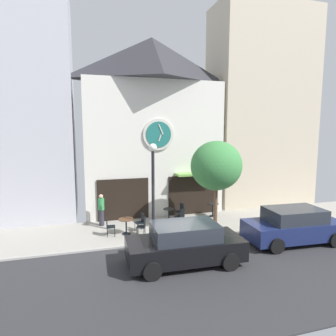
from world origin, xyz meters
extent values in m
cube|color=#9E998E|center=(0.00, 2.01, -0.03)|extent=(25.96, 4.01, 0.05)
cube|color=#2D2D30|center=(0.00, -3.24, -0.03)|extent=(25.96, 6.49, 0.05)
cube|color=#A8A5A0|center=(0.00, 0.02, 0.04)|extent=(25.96, 0.12, 0.08)
cube|color=silver|center=(0.04, 5.40, 3.90)|extent=(8.10, 2.77, 7.79)
pyramid|color=#2D2D33|center=(0.04, 5.40, 9.06)|extent=(7.29, 3.88, 2.53)
cylinder|color=beige|center=(0.04, 3.95, 4.73)|extent=(1.75, 0.10, 1.75)
cylinder|color=#1E6660|center=(0.04, 3.89, 4.73)|extent=(1.44, 0.04, 1.44)
cube|color=beige|center=(0.10, 3.85, 4.54)|extent=(0.19, 0.03, 0.39)
cube|color=beige|center=(0.16, 3.85, 5.01)|extent=(0.30, 0.03, 0.59)
cube|color=black|center=(-1.99, 3.97, 1.15)|extent=(2.83, 0.10, 2.30)
cube|color=black|center=(2.06, 3.97, 1.15)|extent=(2.83, 0.10, 2.30)
cube|color=#72A84C|center=(2.30, 3.66, 2.45)|extent=(2.59, 0.90, 0.12)
cube|color=#B2B2BC|center=(-7.60, 6.48, 6.38)|extent=(6.15, 4.93, 12.76)
cube|color=beige|center=(7.69, 5.72, 6.46)|extent=(6.78, 3.40, 12.91)
cylinder|color=black|center=(-1.04, 0.71, 0.18)|extent=(0.32, 0.32, 0.36)
cylinder|color=black|center=(-1.04, 0.71, 2.01)|extent=(0.14, 0.14, 4.03)
sphere|color=white|center=(-1.04, 0.71, 4.21)|extent=(0.36, 0.36, 0.36)
cylinder|color=brown|center=(2.24, 1.05, 1.17)|extent=(0.20, 0.20, 2.34)
ellipsoid|color=#3D8442|center=(2.24, 1.05, 3.24)|extent=(2.56, 2.31, 2.44)
cylinder|color=black|center=(-2.17, 1.60, 0.37)|extent=(0.07, 0.07, 0.74)
cylinder|color=black|center=(-2.17, 1.60, 0.01)|extent=(0.40, 0.40, 0.03)
cylinder|color=brown|center=(-2.17, 1.60, 0.74)|extent=(0.73, 0.73, 0.03)
cylinder|color=black|center=(0.32, 2.82, 0.37)|extent=(0.07, 0.07, 0.73)
cylinder|color=black|center=(0.32, 2.82, 0.01)|extent=(0.40, 0.40, 0.03)
cylinder|color=black|center=(0.32, 2.82, 0.73)|extent=(0.61, 0.61, 0.03)
cylinder|color=black|center=(3.06, 3.12, 0.38)|extent=(0.07, 0.07, 0.75)
cylinder|color=black|center=(3.06, 3.12, 0.01)|extent=(0.40, 0.40, 0.03)
cylinder|color=black|center=(3.06, 3.12, 0.75)|extent=(0.66, 0.66, 0.03)
cube|color=black|center=(1.00, 3.11, 0.45)|extent=(0.48, 0.48, 0.04)
cube|color=black|center=(1.18, 3.15, 0.68)|extent=(0.12, 0.38, 0.45)
cylinder|color=black|center=(0.80, 3.24, 0.23)|extent=(0.03, 0.03, 0.45)
cylinder|color=black|center=(0.87, 2.91, 0.23)|extent=(0.03, 0.03, 0.45)
cylinder|color=black|center=(1.13, 3.32, 0.23)|extent=(0.03, 0.03, 0.45)
cylinder|color=black|center=(1.21, 2.98, 0.23)|extent=(0.03, 0.03, 0.45)
cube|color=black|center=(-1.49, 1.78, 0.45)|extent=(0.48, 0.48, 0.04)
cube|color=black|center=(-1.32, 1.83, 0.68)|extent=(0.13, 0.38, 0.45)
cylinder|color=black|center=(-1.70, 1.91, 0.23)|extent=(0.03, 0.03, 0.45)
cylinder|color=black|center=(-1.61, 1.58, 0.23)|extent=(0.03, 0.03, 0.45)
cylinder|color=black|center=(-1.37, 1.99, 0.23)|extent=(0.03, 0.03, 0.45)
cylinder|color=black|center=(-1.28, 1.66, 0.23)|extent=(0.03, 0.03, 0.45)
cube|color=black|center=(0.74, 2.26, 0.45)|extent=(0.56, 0.56, 0.04)
cube|color=black|center=(0.85, 2.12, 0.68)|extent=(0.33, 0.25, 0.45)
cylinder|color=black|center=(0.78, 2.50, 0.23)|extent=(0.03, 0.03, 0.45)
cylinder|color=black|center=(0.51, 2.31, 0.23)|extent=(0.03, 0.03, 0.45)
cylinder|color=black|center=(0.98, 2.22, 0.23)|extent=(0.03, 0.03, 0.45)
cylinder|color=black|center=(0.70, 2.03, 0.23)|extent=(0.03, 0.03, 0.45)
cube|color=black|center=(-1.54, 1.15, 0.45)|extent=(0.52, 0.52, 0.04)
cube|color=black|center=(-1.37, 1.09, 0.68)|extent=(0.17, 0.37, 0.45)
cylinder|color=black|center=(-1.64, 1.37, 0.23)|extent=(0.03, 0.03, 0.45)
cylinder|color=black|center=(-1.76, 1.05, 0.23)|extent=(0.03, 0.03, 0.45)
cylinder|color=black|center=(-1.32, 1.25, 0.23)|extent=(0.03, 0.03, 0.45)
cylinder|color=black|center=(-1.44, 0.93, 0.23)|extent=(0.03, 0.03, 0.45)
cube|color=black|center=(-2.90, 1.57, 0.45)|extent=(0.43, 0.43, 0.04)
cube|color=black|center=(-3.08, 1.59, 0.68)|extent=(0.07, 0.38, 0.45)
cylinder|color=black|center=(-2.74, 1.39, 0.23)|extent=(0.03, 0.03, 0.45)
cylinder|color=black|center=(-2.71, 1.73, 0.23)|extent=(0.03, 0.03, 0.45)
cylinder|color=black|center=(-3.08, 1.42, 0.23)|extent=(0.03, 0.03, 0.45)
cylinder|color=black|center=(-3.05, 1.76, 0.23)|extent=(0.03, 0.03, 0.45)
cylinder|color=#2D2D38|center=(-3.23, 3.24, 0.42)|extent=(0.37, 0.37, 0.85)
cylinder|color=#338C4C|center=(-3.23, 3.24, 1.15)|extent=(0.45, 0.45, 0.60)
sphere|color=tan|center=(-3.23, 3.24, 1.56)|extent=(0.22, 0.22, 0.22)
cube|color=black|center=(-0.50, -2.13, 0.60)|extent=(4.35, 1.93, 0.75)
cube|color=#262B33|center=(-0.50, -2.13, 1.25)|extent=(2.45, 1.65, 0.60)
cylinder|color=black|center=(0.89, -3.07, 0.32)|extent=(0.65, 0.24, 0.64)
cylinder|color=black|center=(0.95, -1.27, 0.32)|extent=(0.65, 0.24, 0.64)
cylinder|color=black|center=(-1.94, -2.99, 0.32)|extent=(0.65, 0.24, 0.64)
cylinder|color=black|center=(-1.89, -1.19, 0.32)|extent=(0.65, 0.24, 0.64)
cube|color=navy|center=(4.84, -1.47, 0.60)|extent=(4.38, 2.01, 0.75)
cube|color=#262B33|center=(4.84, -1.47, 1.25)|extent=(2.48, 1.70, 0.60)
cylinder|color=black|center=(6.21, -2.44, 0.32)|extent=(0.65, 0.25, 0.64)
cylinder|color=black|center=(6.30, -0.64, 0.32)|extent=(0.65, 0.25, 0.64)
cylinder|color=black|center=(3.38, -2.30, 0.32)|extent=(0.65, 0.25, 0.64)
cylinder|color=black|center=(3.47, -0.50, 0.32)|extent=(0.65, 0.25, 0.64)
camera|label=1|loc=(-3.97, -11.92, 4.98)|focal=31.15mm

